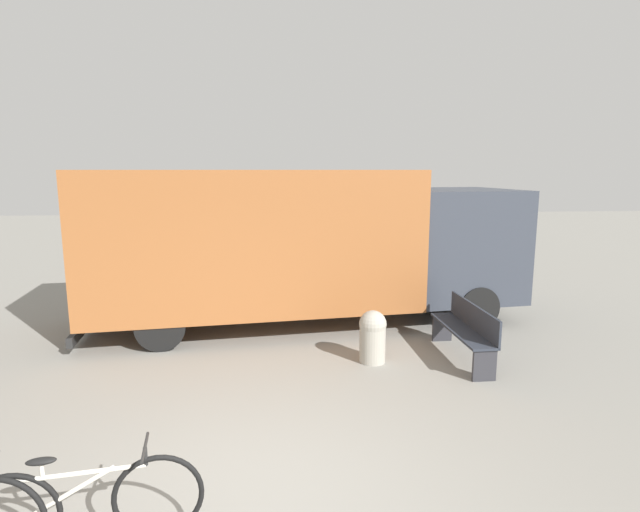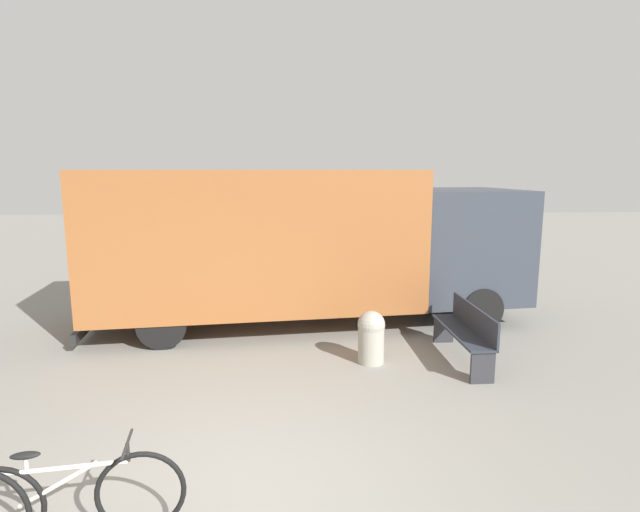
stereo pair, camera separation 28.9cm
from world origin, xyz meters
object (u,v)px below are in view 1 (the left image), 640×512
(park_bench, at_px, (466,329))
(bollard_near_bench, at_px, (373,335))
(delivery_truck, at_px, (302,241))
(bicycle_middle, at_px, (87,504))

(park_bench, relative_size, bollard_near_bench, 2.20)
(delivery_truck, height_order, bollard_near_bench, delivery_truck)
(park_bench, relative_size, bicycle_middle, 1.02)
(delivery_truck, xyz_separation_m, bicycle_middle, (-1.99, -5.79, -1.23))
(delivery_truck, height_order, bicycle_middle, delivery_truck)
(park_bench, distance_m, bollard_near_bench, 1.49)
(park_bench, bearing_deg, delivery_truck, 47.33)
(park_bench, height_order, bollard_near_bench, park_bench)
(delivery_truck, distance_m, park_bench, 3.45)
(bicycle_middle, bearing_deg, delivery_truck, 62.84)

